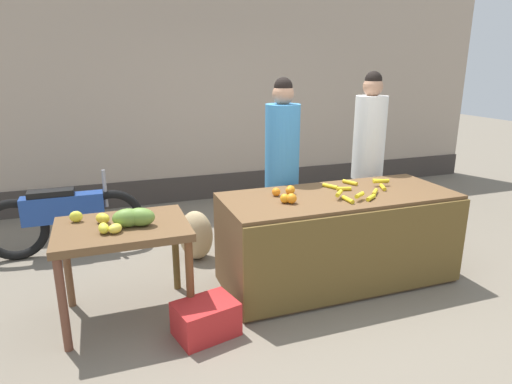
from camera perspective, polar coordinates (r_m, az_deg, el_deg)
The scene contains 12 objects.
ground_plane at distance 4.12m, azimuth 4.76°, elevation -11.98°, with size 24.00×24.00×0.00m, color #756B5B.
market_wall_back at distance 6.50m, azimuth -6.11°, elevation 12.06°, with size 9.03×0.23×3.02m.
fruit_stall_counter at distance 4.12m, azimuth 10.46°, elevation -5.86°, with size 2.09×0.88×0.83m.
side_table_wooden at distance 3.54m, azimuth -16.76°, elevation -5.69°, with size 0.98×0.73×0.77m.
banana_bunch_pile at distance 4.10m, azimuth 13.26°, elevation 0.38°, with size 0.77×0.63×0.07m.
orange_pile at distance 3.79m, azimuth 4.01°, elevation -0.30°, with size 0.23×0.34×0.09m.
mango_papaya_pile at distance 3.44m, azimuth -16.32°, elevation -3.31°, with size 0.64×0.44×0.14m.
vendor_woman_blue_shirt at distance 4.43m, azimuth 3.35°, elevation 2.83°, with size 0.34×0.34×1.82m.
vendor_woman_white_shirt at distance 5.00m, azimuth 14.19°, elevation 4.21°, with size 0.34×0.34×1.87m.
parked_motorcycle at distance 5.03m, azimuth -23.44°, elevation -3.02°, with size 1.60×0.18×0.88m.
produce_crate at distance 3.43m, azimuth -6.47°, elevation -15.91°, with size 0.44×0.32×0.26m, color red.
produce_sack at distance 4.58m, azimuth -7.74°, elevation -5.53°, with size 0.36×0.30×0.51m, color tan.
Camera 1 is at (-1.53, -3.29, 1.95)m, focal length 31.07 mm.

